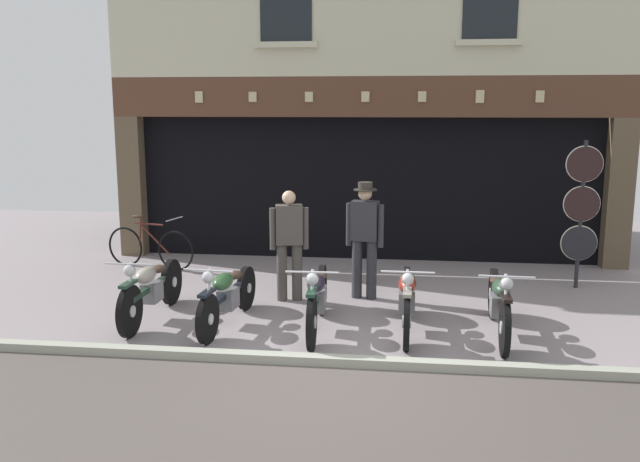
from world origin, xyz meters
The scene contains 12 objects.
ground centered at (0.00, -0.98, -0.04)m, with size 21.19×22.00×0.18m.
shop_facade centered at (0.00, 7.03, 1.65)m, with size 9.49×4.42×5.95m.
motorcycle_left centered at (-2.59, 1.36, 0.43)m, with size 0.62×2.06×0.92m.
motorcycle_center_left centered at (-1.53, 1.25, 0.41)m, with size 0.62×2.01×0.90m.
motorcycle_center centered at (-0.35, 1.19, 0.44)m, with size 0.62×2.08×0.94m.
motorcycle_center_right centered at (0.76, 1.30, 0.43)m, with size 0.62×1.98×0.94m.
motorcycle_right centered at (1.89, 1.27, 0.43)m, with size 0.62×2.09×0.93m.
salesman_left centered at (-0.93, 2.49, 0.89)m, with size 0.55×0.30×1.61m.
shopkeeper_center centered at (0.15, 2.73, 0.96)m, with size 0.55×0.34×1.72m.
tyre_sign_pole centered at (3.40, 3.70, 1.30)m, with size 0.56×0.06×2.29m.
advert_board_near centered at (-1.40, 5.40, 1.83)m, with size 0.82×0.03×0.97m.
leaning_bicycle centered at (-3.70, 4.17, 0.37)m, with size 1.70×0.58×0.94m.
Camera 1 is at (0.69, -6.88, 2.82)m, focal length 37.76 mm.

